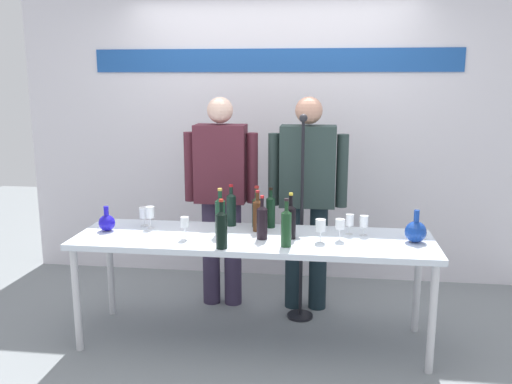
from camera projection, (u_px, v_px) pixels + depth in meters
ground_plane at (253, 340)px, 3.89m from camera, size 10.00×10.00×0.00m
back_wall at (274, 114)px, 4.93m from camera, size 4.60×0.11×3.00m
display_table at (253, 245)px, 3.75m from camera, size 2.44×0.69×0.76m
decanter_blue_left at (107, 222)px, 3.87m from camera, size 0.12×0.12×0.18m
decanter_blue_right at (416, 231)px, 3.60m from camera, size 0.14×0.14×0.22m
presenter_left at (221, 189)px, 4.35m from camera, size 0.59×0.22×1.68m
presenter_right at (307, 190)px, 4.26m from camera, size 0.61×0.22×1.69m
wine_bottle_0 at (257, 210)px, 3.96m from camera, size 0.07×0.07×0.30m
wine_bottle_1 at (220, 215)px, 3.76m from camera, size 0.07×0.07×0.33m
wine_bottle_2 at (258, 214)px, 3.85m from camera, size 0.07×0.07×0.29m
wine_bottle_3 at (291, 220)px, 3.67m from camera, size 0.07×0.07×0.31m
wine_bottle_4 at (222, 228)px, 3.46m from camera, size 0.07×0.07×0.32m
wine_bottle_5 at (271, 210)px, 3.94m from camera, size 0.07×0.07×0.29m
wine_bottle_6 at (231, 208)px, 3.99m from camera, size 0.07×0.07×0.31m
wine_bottle_7 at (262, 221)px, 3.66m from camera, size 0.07×0.07×0.30m
wine_bottle_8 at (286, 226)px, 3.50m from camera, size 0.07×0.07×0.32m
wine_glass_left_0 at (144, 213)px, 3.99m from camera, size 0.07×0.07×0.14m
wine_glass_left_1 at (185, 223)px, 3.67m from camera, size 0.06×0.06×0.15m
wine_glass_left_2 at (150, 213)px, 3.92m from camera, size 0.06×0.06×0.16m
wine_glass_right_0 at (350, 220)px, 3.77m from camera, size 0.06×0.06×0.14m
wine_glass_right_1 at (364, 222)px, 3.75m from camera, size 0.06×0.06×0.14m
wine_glass_right_2 at (321, 226)px, 3.60m from camera, size 0.07×0.07×0.15m
wine_glass_right_3 at (340, 225)px, 3.63m from camera, size 0.06×0.06×0.15m
microphone_stand at (301, 252)px, 4.16m from camera, size 0.20×0.20×1.57m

